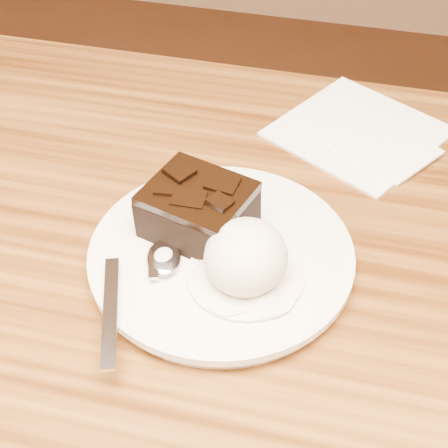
% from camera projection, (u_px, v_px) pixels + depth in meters
% --- Properties ---
extents(plate, '(0.22, 0.22, 0.02)m').
position_uv_depth(plate, '(221.00, 258.00, 0.59)').
color(plate, white).
rests_on(plate, dining_table).
extents(brownie, '(0.10, 0.09, 0.04)m').
position_uv_depth(brownie, '(198.00, 212.00, 0.59)').
color(brownie, black).
rests_on(brownie, plate).
extents(ice_cream_scoop, '(0.07, 0.07, 0.06)m').
position_uv_depth(ice_cream_scoop, '(246.00, 257.00, 0.54)').
color(ice_cream_scoop, silver).
rests_on(ice_cream_scoop, plate).
extents(melt_puddle, '(0.10, 0.10, 0.00)m').
position_uv_depth(melt_puddle, '(245.00, 276.00, 0.56)').
color(melt_puddle, silver).
rests_on(melt_puddle, plate).
extents(spoon, '(0.08, 0.16, 0.01)m').
position_uv_depth(spoon, '(164.00, 259.00, 0.57)').
color(spoon, silver).
rests_on(spoon, plate).
extents(napkin, '(0.21, 0.21, 0.01)m').
position_uv_depth(napkin, '(358.00, 131.00, 0.73)').
color(napkin, white).
rests_on(napkin, dining_table).
extents(crumb_a, '(0.01, 0.01, 0.00)m').
position_uv_depth(crumb_a, '(200.00, 254.00, 0.58)').
color(crumb_a, black).
rests_on(crumb_a, plate).
extents(crumb_b, '(0.01, 0.01, 0.00)m').
position_uv_depth(crumb_b, '(160.00, 248.00, 0.58)').
color(crumb_b, black).
rests_on(crumb_b, plate).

